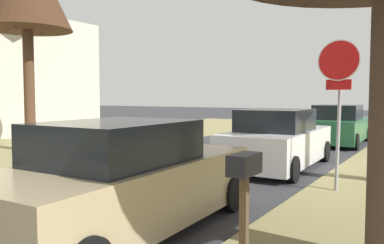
{
  "coord_description": "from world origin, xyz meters",
  "views": [
    {
      "loc": [
        5.9,
        1.34,
        1.92
      ],
      "look_at": [
        0.25,
        10.19,
        1.23
      ],
      "focal_mm": 36.72,
      "sensor_mm": 36.0,
      "label": 1
    }
  ],
  "objects": [
    {
      "name": "parked_sedan_white",
      "position": [
        2.23,
        11.36,
        0.72
      ],
      "size": [
        2.07,
        4.46,
        1.57
      ],
      "color": "white",
      "rests_on": "ground"
    },
    {
      "name": "stop_sign_far",
      "position": [
        4.18,
        9.37,
        2.19
      ],
      "size": [
        0.81,
        0.29,
        2.97
      ],
      "color": "#9EA0A5",
      "rests_on": "grass_verge_right"
    },
    {
      "name": "parked_sedan_green",
      "position": [
        2.42,
        17.7,
        0.72
      ],
      "size": [
        2.07,
        4.46,
        1.57
      ],
      "color": "#28663D",
      "rests_on": "ground"
    },
    {
      "name": "parked_sedan_tan",
      "position": [
        2.17,
        5.42,
        0.72
      ],
      "size": [
        2.07,
        4.46,
        1.57
      ],
      "color": "tan",
      "rests_on": "ground"
    },
    {
      "name": "curbside_mailbox",
      "position": [
        4.18,
        5.04,
        1.06
      ],
      "size": [
        0.22,
        0.44,
        1.27
      ],
      "color": "brown",
      "rests_on": "grass_verge_right"
    }
  ]
}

